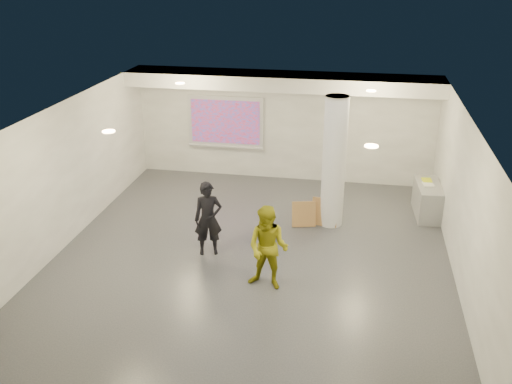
% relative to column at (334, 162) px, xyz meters
% --- Properties ---
extents(floor, '(8.00, 9.00, 0.01)m').
position_rel_column_xyz_m(floor, '(-1.50, -1.80, -1.50)').
color(floor, '#383A3F').
rests_on(floor, ground).
extents(ceiling, '(8.00, 9.00, 0.01)m').
position_rel_column_xyz_m(ceiling, '(-1.50, -1.80, 1.50)').
color(ceiling, white).
rests_on(ceiling, floor).
extents(wall_back, '(8.00, 0.01, 3.00)m').
position_rel_column_xyz_m(wall_back, '(-1.50, 2.70, 0.00)').
color(wall_back, beige).
rests_on(wall_back, floor).
extents(wall_front, '(8.00, 0.01, 3.00)m').
position_rel_column_xyz_m(wall_front, '(-1.50, -6.30, 0.00)').
color(wall_front, beige).
rests_on(wall_front, floor).
extents(wall_left, '(0.01, 9.00, 3.00)m').
position_rel_column_xyz_m(wall_left, '(-5.50, -1.80, 0.00)').
color(wall_left, beige).
rests_on(wall_left, floor).
extents(wall_right, '(0.01, 9.00, 3.00)m').
position_rel_column_xyz_m(wall_right, '(2.50, -1.80, 0.00)').
color(wall_right, beige).
rests_on(wall_right, floor).
extents(soffit_band, '(8.00, 1.10, 0.36)m').
position_rel_column_xyz_m(soffit_band, '(-1.50, 2.15, 1.32)').
color(soffit_band, white).
rests_on(soffit_band, ceiling).
extents(downlight_nw, '(0.22, 0.22, 0.02)m').
position_rel_column_xyz_m(downlight_nw, '(-3.70, 0.70, 1.48)').
color(downlight_nw, '#E7B47B').
rests_on(downlight_nw, ceiling).
extents(downlight_ne, '(0.22, 0.22, 0.02)m').
position_rel_column_xyz_m(downlight_ne, '(0.70, 0.70, 1.48)').
color(downlight_ne, '#E7B47B').
rests_on(downlight_ne, ceiling).
extents(downlight_sw, '(0.22, 0.22, 0.02)m').
position_rel_column_xyz_m(downlight_sw, '(-3.70, -3.30, 1.48)').
color(downlight_sw, '#E7B47B').
rests_on(downlight_sw, ceiling).
extents(downlight_se, '(0.22, 0.22, 0.02)m').
position_rel_column_xyz_m(downlight_se, '(0.70, -3.30, 1.48)').
color(downlight_se, '#E7B47B').
rests_on(downlight_se, ceiling).
extents(column, '(0.52, 0.52, 3.00)m').
position_rel_column_xyz_m(column, '(0.00, 0.00, 0.00)').
color(column, silver).
rests_on(column, floor).
extents(projection_screen, '(2.10, 0.13, 1.42)m').
position_rel_column_xyz_m(projection_screen, '(-3.10, 2.65, 0.03)').
color(projection_screen, silver).
rests_on(projection_screen, wall_back).
extents(credenza, '(0.63, 1.35, 0.77)m').
position_rel_column_xyz_m(credenza, '(2.22, 0.90, -1.12)').
color(credenza, gray).
rests_on(credenza, floor).
extents(papers_stack, '(0.28, 0.34, 0.02)m').
position_rel_column_xyz_m(papers_stack, '(2.19, 0.92, -0.72)').
color(papers_stack, white).
rests_on(papers_stack, credenza).
extents(postit_pad, '(0.24, 0.32, 0.03)m').
position_rel_column_xyz_m(postit_pad, '(2.18, 1.16, -0.72)').
color(postit_pad, '#D3E117').
rests_on(postit_pad, credenza).
extents(cardboard_back, '(0.62, 0.26, 0.65)m').
position_rel_column_xyz_m(cardboard_back, '(-0.14, -0.11, -1.17)').
color(cardboard_back, '#9E7240').
rests_on(cardboard_back, floor).
extents(cardboard_front, '(0.56, 0.29, 0.59)m').
position_rel_column_xyz_m(cardboard_front, '(-0.61, -0.24, -1.20)').
color(cardboard_front, '#9E7240').
rests_on(cardboard_front, floor).
extents(woman, '(0.66, 0.53, 1.57)m').
position_rel_column_xyz_m(woman, '(-2.40, -1.88, -0.72)').
color(woman, black).
rests_on(woman, floor).
extents(man, '(0.89, 0.75, 1.62)m').
position_rel_column_xyz_m(man, '(-0.99, -2.94, -0.69)').
color(man, '#9D9915').
rests_on(man, floor).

